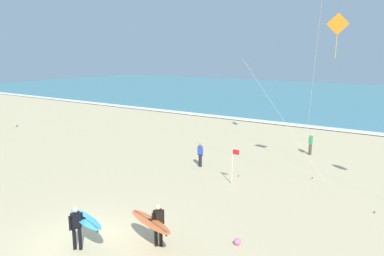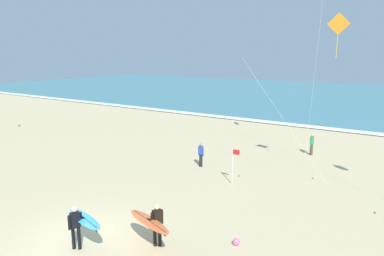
# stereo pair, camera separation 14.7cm
# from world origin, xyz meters

# --- Properties ---
(ground_plane) EXTENTS (160.00, 160.00, 0.00)m
(ground_plane) POSITION_xyz_m (0.00, 0.00, 0.00)
(ground_plane) COLOR #CCB789
(ocean_water) EXTENTS (160.00, 60.00, 0.08)m
(ocean_water) POSITION_xyz_m (0.00, 57.46, 0.04)
(ocean_water) COLOR teal
(ocean_water) RESTS_ON ground
(shoreline_foam) EXTENTS (160.00, 1.52, 0.01)m
(shoreline_foam) POSITION_xyz_m (0.00, 27.76, 0.09)
(shoreline_foam) COLOR white
(shoreline_foam) RESTS_ON ocean_water
(surfer_lead) EXTENTS (2.60, 1.35, 1.71)m
(surfer_lead) POSITION_xyz_m (2.69, 1.20, 1.05)
(surfer_lead) COLOR black
(surfer_lead) RESTS_ON ground
(surfer_trailing) EXTENTS (2.51, 1.24, 1.71)m
(surfer_trailing) POSITION_xyz_m (0.41, -0.33, 1.05)
(surfer_trailing) COLOR black
(surfer_trailing) RESTS_ON ground
(kite_diamond_amber_high) EXTENTS (5.28, 1.66, 9.33)m
(kite_diamond_amber_high) POSITION_xyz_m (6.24, 11.73, 8.37)
(kite_diamond_amber_high) COLOR orange
(kite_diamond_amber_high) RESTS_ON ground
(bystander_green_top) EXTENTS (0.22, 0.50, 1.59)m
(bystander_green_top) POSITION_xyz_m (3.89, 17.58, 0.81)
(bystander_green_top) COLOR #4C3D2D
(bystander_green_top) RESTS_ON ground
(bystander_blue_top) EXTENTS (0.49, 0.24, 1.59)m
(bystander_blue_top) POSITION_xyz_m (-1.29, 10.72, 0.81)
(bystander_blue_top) COLOR black
(bystander_blue_top) RESTS_ON ground
(lifeguard_flag) EXTENTS (0.45, 0.05, 2.10)m
(lifeguard_flag) POSITION_xyz_m (1.99, 9.00, 1.27)
(lifeguard_flag) COLOR silver
(lifeguard_flag) RESTS_ON ground
(beach_ball) EXTENTS (0.28, 0.28, 0.28)m
(beach_ball) POSITION_xyz_m (5.25, 3.13, 0.14)
(beach_ball) COLOR pink
(beach_ball) RESTS_ON ground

